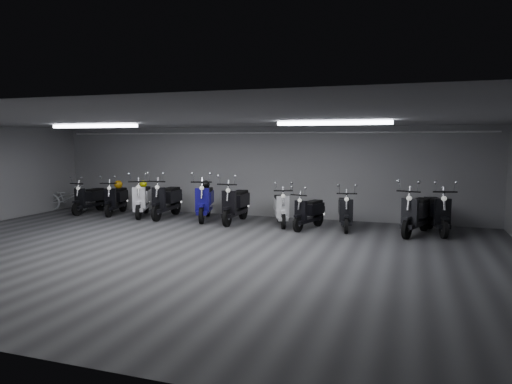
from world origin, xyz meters
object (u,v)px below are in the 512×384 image
(scooter_1, at_px, (116,194))
(scooter_2, at_px, (142,194))
(scooter_9, at_px, (417,207))
(scooter_10, at_px, (437,206))
(helmet_0, at_px, (143,184))
(helmet_1, at_px, (206,184))
(bicycle, at_px, (67,195))
(scooter_0, at_px, (89,194))
(scooter_4, at_px, (205,195))
(helmet_2, at_px, (118,184))
(scooter_8, at_px, (345,206))
(scooter_6, at_px, (281,203))
(scooter_7, at_px, (309,207))
(scooter_3, at_px, (166,194))
(scooter_5, at_px, (235,198))

(scooter_1, relative_size, scooter_2, 0.92)
(scooter_9, xyz_separation_m, scooter_10, (0.49, 0.35, -0.01))
(scooter_1, relative_size, helmet_0, 7.66)
(scooter_9, height_order, helmet_1, scooter_9)
(scooter_1, height_order, bicycle, scooter_1)
(scooter_10, bearing_deg, scooter_9, -158.02)
(scooter_0, bearing_deg, scooter_4, 2.18)
(scooter_10, relative_size, helmet_2, 7.06)
(scooter_8, bearing_deg, helmet_2, 165.59)
(scooter_2, xyz_separation_m, helmet_1, (2.06, 0.30, 0.33))
(scooter_8, relative_size, helmet_1, 6.92)
(scooter_1, distance_m, scooter_6, 5.59)
(scooter_7, bearing_deg, bicycle, -166.27)
(scooter_1, xyz_separation_m, scooter_10, (9.68, -0.03, 0.05))
(scooter_6, distance_m, scooter_7, 0.91)
(scooter_10, height_order, helmet_1, scooter_10)
(scooter_8, bearing_deg, helmet_1, 163.18)
(helmet_2, bearing_deg, helmet_0, -4.05)
(scooter_1, height_order, scooter_3, scooter_3)
(scooter_3, bearing_deg, bicycle, 173.98)
(bicycle, bearing_deg, scooter_8, -101.81)
(helmet_1, bearing_deg, helmet_2, 179.69)
(scooter_4, bearing_deg, scooter_5, -25.88)
(scooter_0, relative_size, scooter_6, 0.98)
(helmet_0, height_order, helmet_2, helmet_0)
(scooter_4, xyz_separation_m, helmet_0, (-2.24, 0.21, 0.26))
(scooter_2, bearing_deg, scooter_3, -21.06)
(scooter_10, bearing_deg, scooter_8, 171.55)
(scooter_8, height_order, scooter_9, scooter_9)
(scooter_5, xyz_separation_m, scooter_9, (4.96, -0.17, -0.01))
(scooter_3, distance_m, scooter_5, 2.35)
(scooter_6, bearing_deg, scooter_5, 160.46)
(scooter_7, distance_m, scooter_8, 0.98)
(scooter_1, relative_size, scooter_3, 0.90)
(scooter_3, bearing_deg, scooter_0, 176.80)
(scooter_9, bearing_deg, bicycle, -163.19)
(scooter_5, distance_m, helmet_0, 3.33)
(scooter_9, bearing_deg, scooter_3, -162.95)
(scooter_8, bearing_deg, scooter_7, -175.89)
(scooter_0, height_order, scooter_9, scooter_9)
(scooter_2, height_order, scooter_3, scooter_3)
(helmet_0, bearing_deg, scooter_9, -3.81)
(scooter_4, xyz_separation_m, scooter_10, (6.50, 0.01, -0.04))
(scooter_9, distance_m, scooter_10, 0.60)
(scooter_8, bearing_deg, helmet_0, 165.66)
(helmet_1, relative_size, helmet_2, 0.92)
(scooter_1, xyz_separation_m, scooter_3, (1.88, -0.07, 0.07))
(scooter_10, bearing_deg, scooter_1, 166.31)
(scooter_3, relative_size, helmet_1, 7.92)
(scooter_3, relative_size, scooter_7, 1.22)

